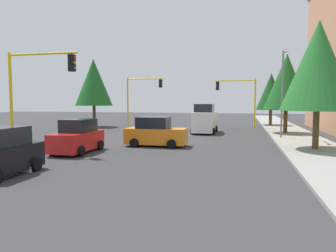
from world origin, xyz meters
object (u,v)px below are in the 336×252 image
traffic_signal_near_right (36,82)px  car_red (77,137)px  tree_opposite_side (94,82)px  tree_roadside_far (271,92)px  delivery_van_white (205,120)px  tree_roadside_mid (287,82)px  traffic_signal_far_left (238,94)px  traffic_signal_far_right (142,92)px  tree_roadside_near (318,66)px  street_lamp_curbside (283,84)px  car_orange (156,133)px

traffic_signal_near_right → car_red: traffic_signal_near_right is taller
car_red → traffic_signal_near_right: bearing=-82.0°
traffic_signal_near_right → tree_opposite_side: bearing=-163.7°
tree_roadside_far → car_red: size_ratio=1.66×
traffic_signal_near_right → delivery_van_white: size_ratio=1.24×
tree_roadside_mid → car_red: bearing=-44.2°
delivery_van_white → car_red: 14.72m
traffic_signal_far_left → delivery_van_white: 7.38m
traffic_signal_far_right → delivery_van_white: size_ratio=1.22×
tree_roadside_near → tree_roadside_mid: bearing=-177.1°
street_lamp_curbside → tree_opposite_side: bearing=-112.6°
car_red → tree_roadside_near: bearing=104.8°
traffic_signal_far_right → tree_roadside_mid: bearing=69.1°
street_lamp_curbside → car_orange: size_ratio=1.73×
tree_opposite_side → car_orange: (14.00, 11.48, -4.36)m
tree_opposite_side → car_orange: tree_opposite_side is taller
traffic_signal_near_right → tree_opposite_side: size_ratio=0.74×
traffic_signal_near_right → delivery_van_white: bearing=148.8°
delivery_van_white → car_red: delivery_van_white is taller
traffic_signal_far_left → delivery_van_white: (6.20, -3.03, -2.62)m
traffic_signal_far_right → tree_roadside_far: (-4.00, 15.23, 0.05)m
tree_roadside_far → tree_roadside_near: bearing=2.9°
delivery_van_white → traffic_signal_far_left: bearing=153.9°
traffic_signal_far_left → traffic_signal_near_right: bearing=-29.7°
traffic_signal_far_left → traffic_signal_far_right: 11.40m
tree_roadside_mid → street_lamp_curbside: bearing=-10.3°
street_lamp_curbside → tree_roadside_near: (5.61, 1.30, 0.79)m
traffic_signal_near_right → tree_roadside_far: (-24.00, 15.24, 0.01)m
traffic_signal_far_right → car_orange: (16.00, 6.21, -3.25)m
tree_opposite_side → tree_roadside_near: 25.66m
tree_roadside_far → tree_roadside_near: size_ratio=0.82×
traffic_signal_near_right → tree_roadside_mid: size_ratio=0.81×
tree_opposite_side → car_red: 19.75m
tree_roadside_far → tree_roadside_mid: 10.03m
tree_roadside_near → tree_roadside_far: bearing=-177.1°
traffic_signal_far_right → tree_roadside_near: tree_roadside_near is taller
delivery_van_white → car_orange: delivery_van_white is taller
tree_roadside_near → tree_roadside_mid: tree_roadside_near is taller
traffic_signal_near_right → tree_roadside_mid: 21.07m
traffic_signal_far_right → tree_roadside_far: 15.74m
traffic_signal_near_right → car_orange: bearing=122.8°
delivery_van_white → car_orange: 10.04m
tree_opposite_side → tree_roadside_near: tree_opposite_side is taller
traffic_signal_near_right → delivery_van_white: traffic_signal_near_right is taller
traffic_signal_far_left → delivery_van_white: traffic_signal_far_left is taller
traffic_signal_far_right → street_lamp_curbside: street_lamp_curbside is taller
traffic_signal_near_right → tree_roadside_mid: tree_roadside_mid is taller
car_orange → street_lamp_curbside: bearing=122.8°
tree_roadside_mid → delivery_van_white: (0.20, -7.36, -3.51)m
tree_opposite_side → tree_roadside_mid: tree_opposite_side is taller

